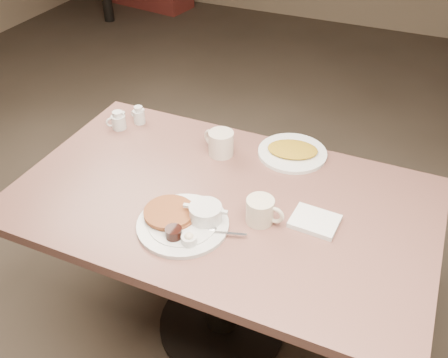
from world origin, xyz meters
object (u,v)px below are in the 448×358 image
at_px(creamer_left, 118,121).
at_px(creamer_right, 139,115).
at_px(diner_table, 222,232).
at_px(coffee_mug_near, 261,211).
at_px(hash_plate, 292,152).
at_px(main_plate, 185,220).
at_px(coffee_mug_far, 220,143).

relative_size(creamer_left, creamer_right, 1.05).
distance_m(diner_table, coffee_mug_near, 0.28).
bearing_deg(coffee_mug_near, creamer_left, 157.85).
bearing_deg(hash_plate, coffee_mug_near, -87.17).
bearing_deg(creamer_left, hash_plate, 8.29).
bearing_deg(diner_table, main_plate, -106.59).
relative_size(coffee_mug_near, coffee_mug_far, 0.87).
relative_size(diner_table, creamer_right, 18.75).
bearing_deg(coffee_mug_near, diner_table, 160.45).
bearing_deg(creamer_left, diner_table, -22.87).
xyz_separation_m(creamer_left, hash_plate, (0.75, 0.11, -0.02)).
height_order(creamer_left, hash_plate, creamer_left).
relative_size(main_plate, coffee_mug_near, 2.94).
distance_m(coffee_mug_far, creamer_right, 0.43).
relative_size(coffee_mug_far, creamer_right, 1.93).
distance_m(diner_table, creamer_left, 0.68).
distance_m(diner_table, main_plate, 0.27).
bearing_deg(creamer_right, main_plate, -46.05).
bearing_deg(main_plate, creamer_right, 133.95).
bearing_deg(hash_plate, main_plate, -110.51).
bearing_deg(diner_table, creamer_left, 157.13).
distance_m(creamer_right, hash_plate, 0.69).
relative_size(main_plate, creamer_right, 4.95).
relative_size(diner_table, coffee_mug_far, 9.73).
relative_size(coffee_mug_near, creamer_left, 1.60).
xyz_separation_m(diner_table, creamer_right, (-0.54, 0.33, 0.21)).
xyz_separation_m(coffee_mug_near, hash_plate, (-0.02, 0.42, -0.03)).
bearing_deg(creamer_right, hash_plate, 2.85).
bearing_deg(creamer_left, coffee_mug_near, -22.15).
relative_size(main_plate, hash_plate, 1.19).
height_order(diner_table, creamer_right, creamer_right).
height_order(main_plate, coffee_mug_near, coffee_mug_near).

